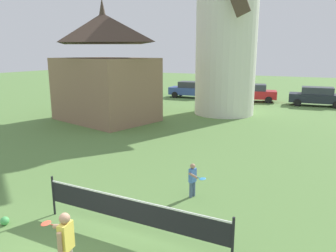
{
  "coord_description": "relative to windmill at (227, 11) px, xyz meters",
  "views": [
    {
      "loc": [
        4.36,
        -4.03,
        4.33
      ],
      "look_at": [
        0.42,
        3.89,
        2.33
      ],
      "focal_mm": 34.7,
      "sensor_mm": 36.0,
      "label": 1
    }
  ],
  "objects": [
    {
      "name": "stray_ball",
      "position": [
        -0.42,
        -17.64,
        -6.98
      ],
      "size": [
        0.22,
        0.22,
        0.22
      ],
      "primitive_type": "sphere",
      "color": "#4CB259",
      "rests_on": "ground_plane"
    },
    {
      "name": "tennis_net",
      "position": [
        2.79,
        -16.65,
        -6.4
      ],
      "size": [
        5.01,
        0.06,
        1.1
      ],
      "color": "black",
      "rests_on": "ground_plane"
    },
    {
      "name": "windmill",
      "position": [
        0.0,
        0.0,
        0.0
      ],
      "size": [
        8.42,
        4.91,
        14.79
      ],
      "color": "silver",
      "rests_on": "ground_plane"
    },
    {
      "name": "chapel",
      "position": [
        -6.22,
        -5.61,
        -3.81
      ],
      "size": [
        7.24,
        6.03,
        7.6
      ],
      "color": "#937056",
      "rests_on": "ground_plane"
    },
    {
      "name": "player_near",
      "position": [
        2.48,
        -18.45,
        -6.29
      ],
      "size": [
        0.81,
        0.46,
        1.4
      ],
      "color": "#9E937F",
      "rests_on": "ground_plane"
    },
    {
      "name": "parked_car_red",
      "position": [
        0.5,
        6.95,
        -6.28
      ],
      "size": [
        4.51,
        2.56,
        1.56
      ],
      "color": "red",
      "rests_on": "ground_plane"
    },
    {
      "name": "parked_car_black",
      "position": [
        5.87,
        6.81,
        -6.28
      ],
      "size": [
        4.42,
        2.15,
        1.56
      ],
      "color": "#1E232D",
      "rests_on": "ground_plane"
    },
    {
      "name": "parked_car_green",
      "position": [
        -10.94,
        6.84,
        -6.28
      ],
      "size": [
        3.99,
        2.1,
        1.56
      ],
      "color": "#1E6638",
      "rests_on": "ground_plane"
    },
    {
      "name": "parked_car_blue",
      "position": [
        -5.31,
        6.9,
        -6.27
      ],
      "size": [
        4.45,
        2.11,
        1.56
      ],
      "color": "#334C99",
      "rests_on": "ground_plane"
    },
    {
      "name": "player_far",
      "position": [
        3.29,
        -13.94,
        -6.48
      ],
      "size": [
        0.65,
        0.6,
        1.07
      ],
      "color": "slate",
      "rests_on": "ground_plane"
    }
  ]
}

